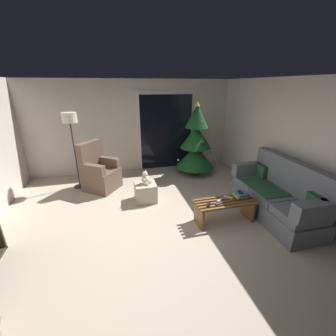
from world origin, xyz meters
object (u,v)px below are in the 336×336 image
Objects in this scene: remote_white at (228,197)px; remote_black at (209,204)px; couch at (278,196)px; christmas_tree at (196,144)px; book_stack at (241,195)px; remote_silver at (220,200)px; coffee_table at (225,208)px; cell_phone at (240,192)px; armchair at (100,173)px; remote_graphite at (219,204)px; floor_lamp at (70,125)px; ottoman at (146,192)px; teddy_bear_cream at (145,178)px.

remote_white is 0.46m from remote_black.
couch is 2.49m from christmas_tree.
book_stack is 0.12× the size of christmas_tree.
remote_white is (0.19, 0.06, 0.00)m from remote_silver.
coffee_table is 7.64× the size of cell_phone.
cell_phone is at bearing -139.60° from remote_black.
remote_silver is 0.14× the size of armchair.
remote_white is 2.24m from christmas_tree.
remote_white is at bearing 171.86° from couch.
remote_graphite is 0.09× the size of floor_lamp.
floor_lamp reaches higher than remote_silver.
remote_graphite is at bearing -47.09° from ottoman.
teddy_bear_cream is (1.47, -1.08, -0.99)m from floor_lamp.
book_stack is at bearing -37.48° from armchair.
remote_white is at bearing -37.08° from teddy_bear_cream.
teddy_bear_cream is at bearing -143.28° from christmas_tree.
armchair reaches higher than teddy_bear_cream.
couch is 1.78× the size of coffee_table.
book_stack is (0.48, 0.10, 0.04)m from remote_graphite.
couch is 1.06m from coffee_table.
floor_lamp is (-2.57, 2.27, 1.08)m from remote_graphite.
floor_lamp is 6.25× the size of teddy_bear_cream.
christmas_tree reaches higher than remote_graphite.
remote_graphite is 0.14× the size of armchair.
cell_phone is (0.66, 0.10, 0.10)m from remote_black.
ottoman is at bearing 145.56° from book_stack.
remote_silver is 0.42m from book_stack.
teddy_bear_cream is at bearing -36.45° from floor_lamp.
couch is at bearing -30.70° from floor_lamp.
cell_phone is at bearing -91.54° from remote_graphite.
ottoman is (0.95, -0.86, -0.20)m from armchair.
coffee_table is 4.64× the size of book_stack.
armchair is (-2.06, 2.05, -0.03)m from remote_graphite.
christmas_tree reaches higher than teddy_bear_cream.
armchair is at bearing 148.23° from couch.
armchair is at bearing 142.52° from book_stack.
christmas_tree is (-0.75, 2.32, 0.47)m from couch.
cell_phone is 1.94m from ottoman.
couch reaches higher than remote_silver.
cell_phone reaches higher than remote_black.
remote_silver is 2.32m from christmas_tree.
armchair reaches higher than remote_white.
remote_black is 1.08× the size of cell_phone.
floor_lamp reaches higher than armchair.
book_stack is at bearing -141.28° from remote_black.
remote_black is (-0.34, -0.05, 0.15)m from coffee_table.
christmas_tree reaches higher than remote_black.
remote_black is 0.19m from remote_graphite.
armchair is (-2.31, 1.89, -0.03)m from remote_white.
remote_white is 0.24m from cell_phone.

